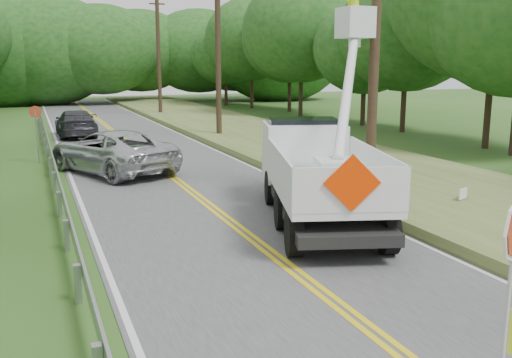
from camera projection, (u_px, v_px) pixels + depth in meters
name	position (u px, v px, depth m)	size (l,w,h in m)	color
road	(174.00, 178.00, 20.30)	(7.20, 96.00, 0.03)	#464648
guardrail	(54.00, 167.00, 19.56)	(0.18, 48.00, 0.77)	gray
utility_poles	(269.00, 35.00, 23.81)	(1.60, 43.30, 10.00)	#2C2318
tall_grass_verge	(345.00, 162.00, 22.86)	(7.00, 96.00, 0.30)	#486027
treeline_right	(385.00, 25.00, 33.72)	(10.82, 56.46, 12.19)	#332319
treeline_horizon	(67.00, 50.00, 57.23)	(58.23, 15.27, 12.13)	#154815
bucket_truck	(316.00, 156.00, 15.46)	(4.73, 7.37, 6.84)	black
suv_silver	(112.00, 151.00, 21.24)	(2.68, 5.80, 1.61)	silver
suv_darkgrey	(76.00, 123.00, 31.94)	(2.08, 5.12, 1.49)	#323339
stop_sign_permanent	(36.00, 126.00, 23.12)	(0.51, 0.06, 2.39)	gray
yard_sign	(463.00, 195.00, 15.79)	(0.42, 0.19, 0.64)	white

